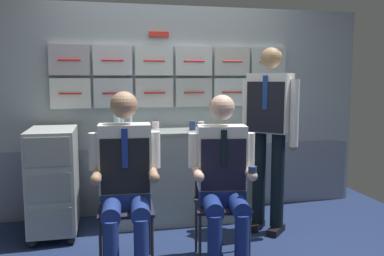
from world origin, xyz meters
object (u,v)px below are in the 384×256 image
sparkling_bottle_green (117,117)px  crew_member_right (223,173)px  service_trolley (54,179)px  crew_member_left (125,173)px  folding_chair_right (220,191)px  crew_member_standing (269,124)px  paper_cup_blue (192,125)px  folding_chair_left (126,194)px  snack_banana (221,127)px

sparkling_bottle_green → crew_member_right: bearing=-57.6°
service_trolley → crew_member_left: crew_member_left is taller
folding_chair_right → crew_member_standing: crew_member_standing is taller
folding_chair_right → paper_cup_blue: paper_cup_blue is taller
folding_chair_left → snack_banana: 1.37m
crew_member_left → snack_banana: bearing=44.9°
folding_chair_left → crew_member_left: (-0.01, -0.16, 0.20)m
service_trolley → paper_cup_blue: (1.30, 0.12, 0.44)m
service_trolley → snack_banana: bearing=5.7°
crew_member_standing → crew_member_right: bearing=-135.7°
crew_member_right → sparkling_bottle_green: 1.40m
service_trolley → crew_member_right: size_ratio=0.75×
service_trolley → folding_chair_right: (1.33, -0.76, 0.02)m
crew_member_left → paper_cup_blue: (0.71, 0.97, 0.22)m
crew_member_left → crew_member_standing: (1.32, 0.53, 0.27)m
folding_chair_right → paper_cup_blue: bearing=91.8°
folding_chair_right → sparkling_bottle_green: sparkling_bottle_green is taller
folding_chair_right → crew_member_standing: bearing=36.7°
crew_member_standing → sparkling_bottle_green: crew_member_standing is taller
folding_chair_left → folding_chair_right: size_ratio=1.00×
crew_member_left → folding_chair_right: bearing=6.8°
snack_banana → sparkling_bottle_green: bearing=176.2°
service_trolley → crew_member_left: 1.06m
folding_chair_left → crew_member_standing: size_ratio=0.51×
crew_member_left → sparkling_bottle_green: 1.12m
snack_banana → paper_cup_blue: bearing=-172.2°
crew_member_right → snack_banana: bearing=74.3°
paper_cup_blue → crew_member_left: bearing=-126.1°
crew_member_right → sparkling_bottle_green: size_ratio=4.60×
crew_member_right → snack_banana: (0.30, 1.08, 0.21)m
crew_member_standing → paper_cup_blue: (-0.62, 0.44, -0.05)m
folding_chair_left → sparkling_bottle_green: bearing=91.8°
crew_member_standing → sparkling_bottle_green: size_ratio=6.01×
crew_member_left → sparkling_bottle_green: bearing=91.1°
service_trolley → snack_banana: service_trolley is taller
folding_chair_left → sparkling_bottle_green: 1.05m
folding_chair_left → folding_chair_right: (0.73, -0.07, 0.00)m
service_trolley → crew_member_standing: 2.01m
folding_chair_right → crew_member_right: 0.24m
crew_member_standing → paper_cup_blue: size_ratio=18.86×
crew_member_left → paper_cup_blue: size_ratio=14.76×
service_trolley → folding_chair_left: (0.61, -0.69, 0.02)m
sparkling_bottle_green → snack_banana: 1.04m
paper_cup_blue → service_trolley: bearing=-174.8°
service_trolley → sparkling_bottle_green: bearing=21.7°
folding_chair_right → crew_member_right: crew_member_right is taller
crew_member_standing → paper_cup_blue: 0.76m
crew_member_standing → snack_banana: (-0.31, 0.48, -0.08)m
crew_member_right → paper_cup_blue: bearing=90.3°
folding_chair_right → crew_member_standing: 0.87m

